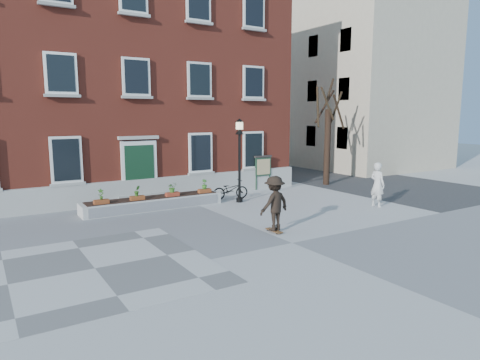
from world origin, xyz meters
TOP-DOWN VIEW (x-y plane):
  - ground at (0.00, 0.00)m, footprint 100.00×100.00m
  - checker_patch at (-6.00, 1.00)m, footprint 6.00×6.00m
  - bicycle at (1.98, 7.26)m, footprint 1.88×0.93m
  - parked_car at (10.70, 17.43)m, footprint 2.49×4.20m
  - bystander at (6.69, 2.30)m, footprint 0.48×0.74m
  - brick_building at (-2.00, 13.98)m, footprint 18.40×10.85m
  - planter_assembly at (-1.99, 7.18)m, footprint 6.20×1.12m
  - bare_tree at (9.01, 8.01)m, footprint 1.83×1.83m
  - side_street at (17.99, 19.78)m, footprint 15.20×36.00m
  - lamp_post at (1.99, 6.44)m, footprint 0.40×0.40m
  - notice_board at (4.96, 8.75)m, footprint 1.10×0.16m
  - skateboarder at (0.27, 1.35)m, footprint 1.34×0.90m

SIDE VIEW (x-z plane):
  - ground at x=0.00m, z-range 0.00..0.00m
  - checker_patch at x=-6.00m, z-range 0.00..0.01m
  - planter_assembly at x=-1.99m, z-range -0.27..0.88m
  - bicycle at x=1.98m, z-range 0.00..0.95m
  - parked_car at x=10.70m, z-range 0.00..1.31m
  - bystander at x=6.69m, z-range 0.00..2.01m
  - skateboarder at x=0.27m, z-range 0.03..2.04m
  - notice_board at x=4.96m, z-range 0.33..2.20m
  - lamp_post at x=1.99m, z-range 0.57..4.50m
  - bare_tree at x=9.01m, z-range -0.29..5.87m
  - brick_building at x=-2.00m, z-range 0.00..12.60m
  - side_street at x=17.99m, z-range -0.23..14.27m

